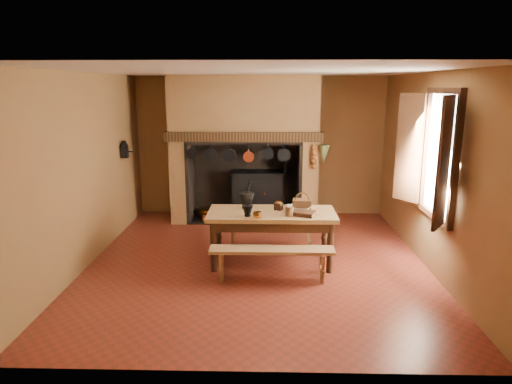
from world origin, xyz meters
TOP-DOWN VIEW (x-y plane):
  - floor at (0.00, 0.00)m, footprint 5.50×5.50m
  - ceiling at (0.00, 0.00)m, footprint 5.50×5.50m
  - back_wall at (0.00, 2.75)m, footprint 5.00×0.02m
  - wall_left at (-2.50, 0.00)m, footprint 0.02×5.50m
  - wall_right at (2.50, 0.00)m, footprint 0.02×5.50m
  - wall_front at (0.00, -2.75)m, footprint 5.00×0.02m
  - chimney_breast at (-0.30, 2.31)m, footprint 2.95×0.96m
  - iron_range at (-0.04, 2.45)m, footprint 1.12×0.55m
  - hearth_pans at (-1.05, 2.22)m, footprint 0.51×0.62m
  - hanging_pans at (-0.34, 1.81)m, footprint 1.92×0.29m
  - onion_string at (1.00, 1.79)m, footprint 0.12×0.10m
  - herb_bunch at (1.18, 1.79)m, footprint 0.20×0.20m
  - window at (2.35, -0.40)m, footprint 0.39×1.75m
  - wall_coffee_mill at (-2.42, 1.55)m, footprint 0.23×0.16m
  - work_table at (0.21, -0.08)m, footprint 1.86×0.83m
  - bench_front at (0.21, -0.72)m, footprint 1.68×0.29m
  - bench_back at (0.21, 0.54)m, footprint 1.53×0.27m
  - mortar_large at (-0.16, 0.09)m, footprint 0.24×0.24m
  - mortar_small at (-0.13, -0.33)m, footprint 0.16×0.16m
  - coffee_grinder at (0.32, 0.04)m, footprint 0.16×0.14m
  - brass_mug_a at (0.03, -0.42)m, footprint 0.10×0.10m
  - brass_mug_b at (0.62, 0.11)m, footprint 0.10×0.10m
  - mixing_bowl at (0.64, -0.02)m, footprint 0.39×0.39m
  - stoneware_crock at (0.46, -0.30)m, footprint 0.12×0.12m
  - glass_jar at (0.46, -0.25)m, footprint 0.09×0.09m
  - wicker_basket at (0.67, 0.05)m, footprint 0.29×0.22m
  - wooden_tray at (0.66, -0.25)m, footprint 0.41×0.36m
  - brass_cup at (0.01, -0.42)m, footprint 0.14×0.14m

SIDE VIEW (x-z plane):
  - floor at x=0.00m, z-range 0.00..0.00m
  - hearth_pans at x=-1.05m, z-range -0.01..0.19m
  - bench_back at x=0.21m, z-range 0.11..0.54m
  - bench_front at x=0.21m, z-range 0.12..0.59m
  - iron_range at x=-0.04m, z-range -0.32..1.28m
  - work_table at x=0.21m, z-range 0.28..1.08m
  - wooden_tray at x=0.66m, z-range 0.81..0.86m
  - mixing_bowl at x=0.64m, z-range 0.81..0.89m
  - brass_mug_b at x=0.62m, z-range 0.81..0.90m
  - brass_cup at x=0.01m, z-range 0.81..0.90m
  - brass_mug_a at x=0.03m, z-range 0.81..0.90m
  - coffee_grinder at x=0.32m, z-range 0.79..0.96m
  - stoneware_crock at x=0.46m, z-range 0.81..0.95m
  - glass_jar at x=0.46m, z-range 0.81..0.96m
  - wicker_basket at x=0.67m, z-range 0.76..1.02m
  - mortar_small at x=-0.13m, z-range 0.76..1.03m
  - mortar_large at x=-0.16m, z-range 0.74..1.15m
  - onion_string at x=1.00m, z-range 1.10..1.56m
  - hanging_pans at x=-0.34m, z-range 1.23..1.50m
  - herb_bunch at x=1.18m, z-range 1.21..1.56m
  - back_wall at x=0.00m, z-range 0.00..2.80m
  - wall_left at x=-2.50m, z-range 0.00..2.80m
  - wall_right at x=2.50m, z-range 0.00..2.80m
  - wall_front at x=0.00m, z-range 0.00..2.80m
  - wall_coffee_mill at x=-2.42m, z-range 1.36..1.67m
  - window at x=2.35m, z-range 0.82..2.58m
  - chimney_breast at x=-0.30m, z-range 0.41..3.21m
  - ceiling at x=0.00m, z-range 2.80..2.80m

